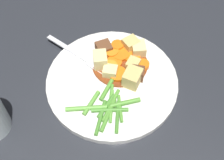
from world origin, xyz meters
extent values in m
plane|color=#26282D|center=(0.00, 0.00, 0.00)|extent=(3.00, 3.00, 0.00)
cylinder|color=white|center=(0.00, 0.00, 0.01)|extent=(0.26, 0.26, 0.01)
cylinder|color=brown|center=(0.04, 0.00, 0.01)|extent=(0.12, 0.12, 0.00)
cylinder|color=orange|center=(0.01, -0.01, 0.02)|extent=(0.05, 0.05, 0.01)
cylinder|color=orange|center=(0.08, 0.02, 0.02)|extent=(0.04, 0.04, 0.01)
cylinder|color=orange|center=(0.06, 0.03, 0.02)|extent=(0.04, 0.04, 0.01)
cylinder|color=orange|center=(0.04, 0.01, 0.02)|extent=(0.04, 0.04, 0.01)
cylinder|color=orange|center=(0.07, -0.02, 0.02)|extent=(0.04, 0.04, 0.01)
cylinder|color=orange|center=(0.05, -0.05, 0.02)|extent=(0.03, 0.03, 0.01)
cylinder|color=orange|center=(0.02, 0.01, 0.02)|extent=(0.04, 0.04, 0.01)
cylinder|color=orange|center=(0.06, 0.01, 0.02)|extent=(0.05, 0.05, 0.01)
cube|color=#EAD68C|center=(0.09, -0.02, 0.03)|extent=(0.04, 0.04, 0.02)
cube|color=#EAD68C|center=(0.01, 0.01, 0.02)|extent=(0.03, 0.03, 0.02)
cube|color=#DBBC6B|center=(0.09, -0.01, 0.03)|extent=(0.04, 0.04, 0.03)
cube|color=#DBBC6B|center=(0.05, -0.03, 0.02)|extent=(0.03, 0.03, 0.02)
cube|color=#EAD68C|center=(0.03, 0.04, 0.03)|extent=(0.04, 0.04, 0.03)
cube|color=#DBBC6B|center=(0.01, -0.04, 0.03)|extent=(0.04, 0.03, 0.03)
cube|color=brown|center=(0.06, 0.04, 0.02)|extent=(0.04, 0.04, 0.02)
cube|color=#56331E|center=(0.03, -0.04, 0.03)|extent=(0.03, 0.03, 0.03)
cylinder|color=#66AD42|center=(-0.06, -0.02, 0.02)|extent=(0.07, 0.03, 0.01)
cylinder|color=#66AD42|center=(-0.07, 0.02, 0.02)|extent=(0.06, 0.01, 0.01)
cylinder|color=#599E38|center=(-0.04, -0.01, 0.02)|extent=(0.05, 0.02, 0.01)
cylinder|color=#599E38|center=(-0.08, -0.02, 0.02)|extent=(0.07, 0.01, 0.01)
cylinder|color=#599E38|center=(-0.04, -0.04, 0.02)|extent=(0.04, 0.05, 0.01)
cylinder|color=#599E38|center=(-0.06, -0.02, 0.02)|extent=(0.07, 0.01, 0.01)
cylinder|color=#66AD42|center=(-0.08, 0.02, 0.02)|extent=(0.04, 0.07, 0.01)
cylinder|color=#4C8E33|center=(-0.09, -0.01, 0.02)|extent=(0.07, 0.02, 0.01)
cylinder|color=#4C8E33|center=(-0.07, -0.04, 0.02)|extent=(0.06, 0.03, 0.01)
cylinder|color=#599E38|center=(-0.03, 0.00, 0.02)|extent=(0.05, 0.01, 0.01)
cylinder|color=#4C8E33|center=(-0.07, -0.02, 0.02)|extent=(0.03, 0.07, 0.01)
cylinder|color=#599E38|center=(-0.06, -0.04, 0.02)|extent=(0.05, 0.03, 0.01)
cylinder|color=#4C8E33|center=(-0.06, -0.01, 0.02)|extent=(0.06, 0.02, 0.01)
cube|color=silver|center=(0.04, 0.12, 0.01)|extent=(0.04, 0.11, 0.00)
cube|color=silver|center=(0.02, 0.05, 0.01)|extent=(0.03, 0.02, 0.00)
cylinder|color=silver|center=(0.01, 0.03, 0.01)|extent=(0.01, 0.04, 0.00)
cylinder|color=silver|center=(0.01, 0.02, 0.01)|extent=(0.01, 0.04, 0.00)
cylinder|color=silver|center=(0.02, 0.02, 0.01)|extent=(0.01, 0.04, 0.00)
cylinder|color=silver|center=(0.02, 0.02, 0.01)|extent=(0.01, 0.04, 0.00)
camera|label=1|loc=(-0.32, -0.13, 0.52)|focal=49.75mm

